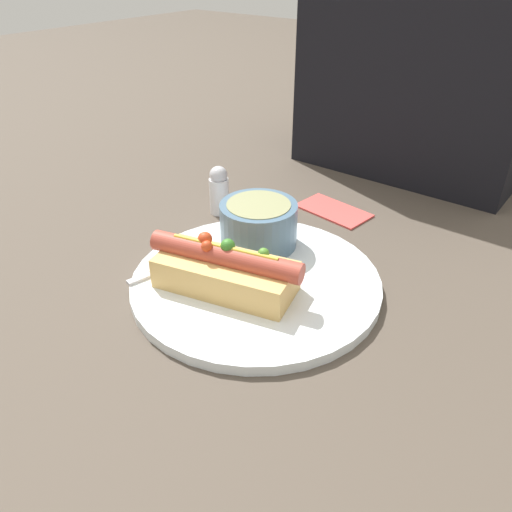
% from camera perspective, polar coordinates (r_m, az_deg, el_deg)
% --- Properties ---
extents(ground_plane, '(4.00, 4.00, 0.00)m').
position_cam_1_polar(ground_plane, '(0.59, 0.00, -3.45)').
color(ground_plane, '#4C4238').
extents(dinner_plate, '(0.29, 0.29, 0.01)m').
position_cam_1_polar(dinner_plate, '(0.59, 0.00, -2.96)').
color(dinner_plate, white).
rests_on(dinner_plate, ground_plane).
extents(hot_dog, '(0.18, 0.10, 0.06)m').
position_cam_1_polar(hot_dog, '(0.55, -3.52, -1.59)').
color(hot_dog, '#DBAD60').
rests_on(hot_dog, dinner_plate).
extents(soup_bowl, '(0.10, 0.10, 0.06)m').
position_cam_1_polar(soup_bowl, '(0.63, 0.29, 3.87)').
color(soup_bowl, slate).
rests_on(soup_bowl, dinner_plate).
extents(spoon, '(0.05, 0.14, 0.01)m').
position_cam_1_polar(spoon, '(0.63, -6.19, 0.36)').
color(spoon, '#B7B7BC').
rests_on(spoon, dinner_plate).
extents(napkin, '(0.11, 0.07, 0.01)m').
position_cam_1_polar(napkin, '(0.76, 8.86, 5.25)').
color(napkin, '#E04C47').
rests_on(napkin, ground_plane).
extents(salt_shaker, '(0.03, 0.03, 0.07)m').
position_cam_1_polar(salt_shaker, '(0.74, -4.24, 7.52)').
color(salt_shaker, silver).
rests_on(salt_shaker, ground_plane).
extents(seated_diner, '(0.37, 0.17, 0.54)m').
position_cam_1_polar(seated_diner, '(0.89, 18.84, 23.43)').
color(seated_diner, black).
rests_on(seated_diner, ground_plane).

